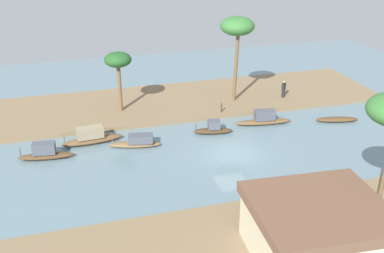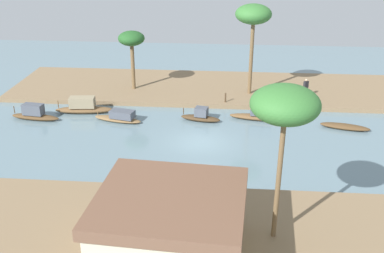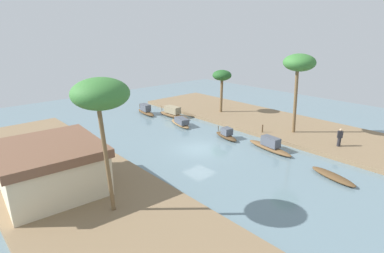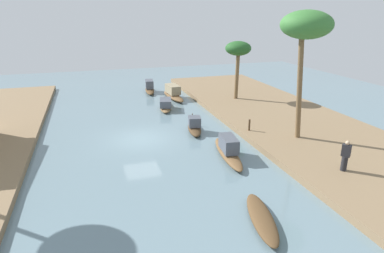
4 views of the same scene
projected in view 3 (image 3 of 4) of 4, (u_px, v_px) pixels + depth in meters
river_water at (199, 149)px, 29.14m from camera, size 61.64×61.64×0.00m
riverbank_left at (272, 123)px, 36.67m from camera, size 37.79×10.01×0.40m
riverbank_right at (76, 188)px, 21.48m from camera, size 37.79×10.01×0.40m
sampan_foreground at (333, 176)px, 23.23m from camera, size 3.94×1.84×0.42m
sampan_with_red_awning at (270, 146)px, 28.64m from camera, size 5.16×1.64×1.34m
sampan_downstream_large at (181, 122)px, 36.06m from camera, size 4.27×2.00×0.99m
sampan_with_tall_canopy at (146, 111)px, 40.95m from camera, size 4.27×1.42×1.36m
sampan_open_hull at (226, 135)px, 31.77m from camera, size 3.45×1.58×1.18m
sampan_midstream at (173, 113)px, 39.51m from camera, size 5.07×1.60×1.42m
person_on_near_bank at (340, 138)px, 28.48m from camera, size 0.51×0.47×1.71m
mooring_post at (262, 128)px, 32.49m from camera, size 0.14×0.14×0.83m
palm_tree_left_near at (299, 64)px, 30.34m from camera, size 3.18×3.18×8.23m
palm_tree_left_far at (222, 77)px, 39.39m from camera, size 2.46×2.46×5.53m
palm_tree_right_tall at (101, 95)px, 16.35m from camera, size 3.15×3.15×8.06m
riverside_building at (51, 167)px, 20.47m from camera, size 7.19×6.74×3.27m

